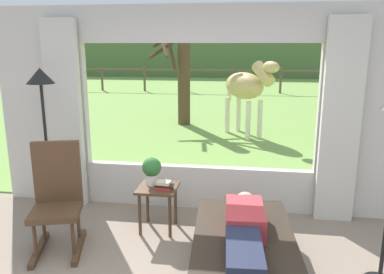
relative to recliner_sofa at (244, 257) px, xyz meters
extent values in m
cube|color=beige|center=(-2.65, 1.56, 1.06)|extent=(1.15, 0.12, 2.55)
cube|color=beige|center=(1.40, 1.56, 1.06)|extent=(1.15, 0.12, 2.55)
cube|color=beige|center=(-0.63, 1.56, 0.06)|extent=(2.90, 0.12, 0.55)
cube|color=beige|center=(-0.63, 1.56, 2.11)|extent=(2.90, 0.12, 0.45)
cube|color=beige|center=(-2.32, 1.42, 0.98)|extent=(0.44, 0.10, 2.40)
cube|color=beige|center=(1.06, 1.42, 0.98)|extent=(0.44, 0.10, 2.40)
cube|color=#759E47|center=(-0.63, 12.46, -0.21)|extent=(36.00, 21.68, 0.02)
cube|color=#4F6B3C|center=(-0.63, 22.30, 0.98)|extent=(36.00, 2.00, 2.40)
cube|color=black|center=(0.00, 0.00, -0.10)|extent=(0.92, 1.61, 0.24)
cube|color=#2D2319|center=(0.00, 0.00, 0.11)|extent=(1.00, 1.75, 0.18)
cube|color=#B23338|center=(0.00, 0.15, 0.31)|extent=(0.38, 0.62, 0.22)
cube|color=#1E2338|center=(0.00, -0.45, 0.29)|extent=(0.32, 0.70, 0.18)
sphere|color=tan|center=(0.00, 0.54, 0.31)|extent=(0.20, 0.20, 0.20)
cube|color=#4C331E|center=(-1.89, 0.22, 0.22)|extent=(0.59, 0.59, 0.06)
cube|color=#4C331E|center=(-1.95, 0.43, 0.56)|extent=(0.48, 0.19, 0.68)
cube|color=#4C331E|center=(-2.08, 0.17, -0.19)|extent=(0.25, 0.67, 0.06)
cube|color=#4C331E|center=(-1.70, 0.28, -0.19)|extent=(0.25, 0.67, 0.06)
cylinder|color=#4C331E|center=(-2.02, 0.00, 0.02)|extent=(0.04, 0.04, 0.38)
cylinder|color=#4C331E|center=(-1.67, 0.10, 0.02)|extent=(0.04, 0.04, 0.38)
cylinder|color=#4C331E|center=(-2.12, 0.35, 0.02)|extent=(0.04, 0.04, 0.38)
cylinder|color=#4C331E|center=(-1.77, 0.45, 0.02)|extent=(0.04, 0.04, 0.38)
cube|color=#4C331E|center=(-0.98, 0.85, 0.29)|extent=(0.44, 0.44, 0.03)
cylinder|color=#4C331E|center=(-1.15, 0.68, 0.03)|extent=(0.04, 0.04, 0.49)
cylinder|color=#4C331E|center=(-0.81, 0.68, 0.03)|extent=(0.04, 0.04, 0.49)
cylinder|color=#4C331E|center=(-1.15, 1.02, 0.03)|extent=(0.04, 0.04, 0.49)
cylinder|color=#4C331E|center=(-0.81, 1.02, 0.03)|extent=(0.04, 0.04, 0.49)
cylinder|color=silver|center=(-1.06, 0.91, 0.36)|extent=(0.14, 0.14, 0.12)
sphere|color=#2D6B2D|center=(-1.06, 0.91, 0.51)|extent=(0.22, 0.22, 0.22)
cube|color=#B22D28|center=(-0.90, 0.80, 0.32)|extent=(0.18, 0.14, 0.04)
cube|color=black|center=(-0.89, 0.78, 0.35)|extent=(0.20, 0.13, 0.02)
cube|color=beige|center=(-0.90, 0.79, 0.37)|extent=(0.16, 0.13, 0.04)
cylinder|color=black|center=(-2.36, 0.99, -0.20)|extent=(0.28, 0.28, 0.03)
cylinder|color=black|center=(-2.36, 0.99, 0.60)|extent=(0.04, 0.04, 1.65)
cone|color=black|center=(-2.36, 0.99, 1.52)|extent=(0.32, 0.32, 0.18)
ellipsoid|color=tan|center=(-0.10, 5.70, 0.95)|extent=(1.18, 1.33, 0.60)
cylinder|color=tan|center=(0.30, 5.15, 1.26)|extent=(0.56, 0.64, 0.53)
ellipsoid|color=tan|center=(0.44, 4.96, 1.41)|extent=(0.44, 0.51, 0.24)
cube|color=beige|center=(0.25, 5.22, 1.29)|extent=(0.32, 0.39, 0.32)
cylinder|color=beige|center=(-0.45, 6.19, 0.80)|extent=(0.14, 0.14, 0.55)
cylinder|color=beige|center=(0.28, 5.46, 0.23)|extent=(0.11, 0.11, 0.85)
cylinder|color=beige|center=(0.02, 5.27, 0.23)|extent=(0.11, 0.11, 0.85)
cylinder|color=beige|center=(-0.22, 6.14, 0.23)|extent=(0.11, 0.11, 0.85)
cylinder|color=beige|center=(-0.47, 5.95, 0.23)|extent=(0.11, 0.11, 0.85)
cylinder|color=#4C3823|center=(-1.66, 6.76, 1.09)|extent=(0.32, 0.32, 2.57)
cylinder|color=#47331E|center=(-2.17, 6.55, 1.93)|extent=(0.62, 1.37, 0.80)
cylinder|color=#47331E|center=(-1.94, 6.60, 1.62)|extent=(0.39, 0.61, 0.79)
cylinder|color=#47331E|center=(-2.07, 7.10, 1.86)|extent=(0.97, 1.16, 0.76)
cylinder|color=#47331E|center=(-1.54, 7.16, 2.39)|extent=(1.04, 0.39, 0.74)
cylinder|color=#47331E|center=(-1.92, 7.22, 2.16)|extent=(1.23, 0.75, 0.80)
cylinder|color=brown|center=(-8.63, 13.84, 0.35)|extent=(0.10, 0.10, 1.10)
cylinder|color=brown|center=(-6.63, 13.84, 0.35)|extent=(0.10, 0.10, 1.10)
cylinder|color=brown|center=(-4.63, 13.84, 0.35)|extent=(0.10, 0.10, 1.10)
cylinder|color=brown|center=(-2.63, 13.84, 0.35)|extent=(0.10, 0.10, 1.10)
cylinder|color=brown|center=(-0.63, 13.84, 0.35)|extent=(0.10, 0.10, 1.10)
cylinder|color=brown|center=(1.37, 13.84, 0.35)|extent=(0.10, 0.10, 1.10)
cylinder|color=brown|center=(3.37, 13.84, 0.35)|extent=(0.10, 0.10, 1.10)
cylinder|color=brown|center=(5.37, 13.84, 0.35)|extent=(0.10, 0.10, 1.10)
cube|color=brown|center=(-0.63, 13.84, 0.75)|extent=(16.00, 0.06, 0.08)
camera|label=1|loc=(-0.01, -3.16, 1.87)|focal=36.11mm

